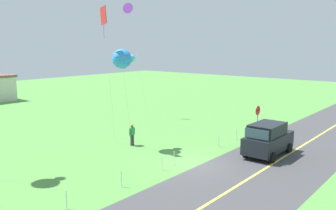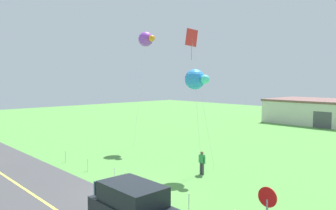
# 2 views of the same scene
# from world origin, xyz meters

# --- Properties ---
(ground_plane) EXTENTS (120.00, 120.00, 0.10)m
(ground_plane) POSITION_xyz_m (0.00, 0.00, -0.05)
(ground_plane) COLOR #549342
(stop_sign) EXTENTS (0.76, 0.08, 2.56)m
(stop_sign) POSITION_xyz_m (8.92, -0.10, 1.80)
(stop_sign) COLOR gray
(stop_sign) RESTS_ON ground
(person_adult_near) EXTENTS (0.58, 0.22, 1.60)m
(person_adult_near) POSITION_xyz_m (0.48, 5.96, 0.86)
(person_adult_near) COLOR #3F3F47
(person_adult_near) RESTS_ON ground
(kite_red_low) EXTENTS (1.90, 1.40, 7.19)m
(kite_red_low) POSITION_xyz_m (-0.24, 6.06, 6.49)
(kite_red_low) COLOR silver
(kite_red_low) RESTS_ON ground
(kite_yellow_high) EXTENTS (1.90, 1.84, 11.03)m
(kite_yellow_high) POSITION_xyz_m (-9.85, 9.57, 10.33)
(kite_yellow_high) COLOR silver
(kite_yellow_high) RESTS_ON ground
(kite_green_far) EXTENTS (1.74, 1.33, 10.12)m
(kite_green_far) POSITION_xyz_m (-1.27, 6.78, 9.28)
(kite_green_far) COLOR silver
(kite_green_far) RESTS_ON ground
(fence_post_0) EXTENTS (0.05, 0.05, 0.90)m
(fence_post_0) POSITION_xyz_m (-9.04, 0.70, 0.45)
(fence_post_0) COLOR silver
(fence_post_0) RESTS_ON ground
(fence_post_1) EXTENTS (0.05, 0.05, 0.90)m
(fence_post_1) POSITION_xyz_m (-5.61, 0.70, 0.45)
(fence_post_1) COLOR silver
(fence_post_1) RESTS_ON ground
(fence_post_2) EXTENTS (0.05, 0.05, 0.90)m
(fence_post_2) POSITION_xyz_m (-2.27, 0.70, 0.45)
(fence_post_2) COLOR silver
(fence_post_2) RESTS_ON ground
(fence_post_3) EXTENTS (0.05, 0.05, 0.90)m
(fence_post_3) POSITION_xyz_m (-1.09, 0.70, 0.45)
(fence_post_3) COLOR silver
(fence_post_3) RESTS_ON ground
(fence_post_4) EXTENTS (0.05, 0.05, 0.90)m
(fence_post_4) POSITION_xyz_m (4.22, 0.70, 0.45)
(fence_post_4) COLOR silver
(fence_post_4) RESTS_ON ground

